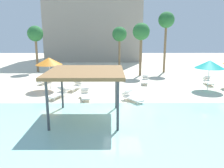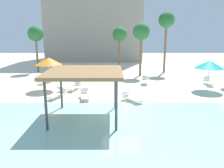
# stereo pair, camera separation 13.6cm
# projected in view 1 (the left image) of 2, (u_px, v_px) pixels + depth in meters

# --- Properties ---
(ground_plane) EXTENTS (80.00, 80.00, 0.00)m
(ground_plane) POSITION_uv_depth(u_px,v_px,m) (122.00, 111.00, 14.61)
(ground_plane) COLOR beige
(lagoon_water) EXTENTS (44.00, 13.50, 0.04)m
(lagoon_water) POSITION_uv_depth(u_px,v_px,m) (128.00, 153.00, 9.49)
(lagoon_water) COLOR #99D1C6
(lagoon_water) RESTS_ON ground
(shade_pavilion) EXTENTS (4.22, 4.22, 2.83)m
(shade_pavilion) POSITION_uv_depth(u_px,v_px,m) (86.00, 74.00, 12.76)
(shade_pavilion) COLOR #42474C
(shade_pavilion) RESTS_ON ground
(beach_umbrella_orange_1) EXTENTS (2.27, 2.27, 2.80)m
(beach_umbrella_orange_1) POSITION_uv_depth(u_px,v_px,m) (49.00, 61.00, 19.48)
(beach_umbrella_orange_1) COLOR silver
(beach_umbrella_orange_1) RESTS_ON ground
(beach_umbrella_teal_2) EXTENTS (2.45, 2.45, 2.59)m
(beach_umbrella_teal_2) POSITION_uv_depth(u_px,v_px,m) (210.00, 64.00, 19.28)
(beach_umbrella_teal_2) COLOR silver
(beach_umbrella_teal_2) RESTS_ON ground
(lounge_chair_0) EXTENTS (1.55, 1.91, 0.74)m
(lounge_chair_0) POSITION_uv_depth(u_px,v_px,m) (132.00, 97.00, 16.50)
(lounge_chair_0) COLOR white
(lounge_chair_0) RESTS_ON ground
(lounge_chair_1) EXTENTS (0.88, 1.96, 0.74)m
(lounge_chair_1) POSITION_uv_depth(u_px,v_px,m) (208.00, 81.00, 21.72)
(lounge_chair_1) COLOR white
(lounge_chair_1) RESTS_ON ground
(lounge_chair_2) EXTENTS (1.32, 1.98, 0.74)m
(lounge_chair_2) POSITION_uv_depth(u_px,v_px,m) (47.00, 80.00, 22.34)
(lounge_chair_2) COLOR white
(lounge_chair_2) RESTS_ON ground
(lounge_chair_3) EXTENTS (1.10, 1.99, 0.74)m
(lounge_chair_3) POSITION_uv_depth(u_px,v_px,m) (75.00, 86.00, 19.77)
(lounge_chair_3) COLOR white
(lounge_chair_3) RESTS_ON ground
(lounge_chair_4) EXTENTS (0.96, 1.98, 0.74)m
(lounge_chair_4) POSITION_uv_depth(u_px,v_px,m) (145.00, 80.00, 22.16)
(lounge_chair_4) COLOR white
(lounge_chair_4) RESTS_ON ground
(lounge_chair_5) EXTENTS (0.89, 1.97, 0.74)m
(lounge_chair_5) POSITION_uv_depth(u_px,v_px,m) (85.00, 94.00, 17.14)
(lounge_chair_5) COLOR white
(lounge_chair_5) RESTS_ON ground
(lounge_chair_6) EXTENTS (1.25, 1.98, 0.74)m
(lounge_chair_6) POSITION_uv_depth(u_px,v_px,m) (58.00, 93.00, 17.44)
(lounge_chair_6) COLOR white
(lounge_chair_6) RESTS_ON ground
(palm_tree_0) EXTENTS (1.90, 1.90, 5.59)m
(palm_tree_0) POSITION_uv_depth(u_px,v_px,m) (120.00, 35.00, 29.61)
(palm_tree_0) COLOR brown
(palm_tree_0) RESTS_ON ground
(palm_tree_1) EXTENTS (1.90, 1.90, 7.26)m
(palm_tree_1) POSITION_uv_depth(u_px,v_px,m) (166.00, 22.00, 26.96)
(palm_tree_1) COLOR brown
(palm_tree_1) RESTS_ON ground
(palm_tree_2) EXTENTS (1.90, 1.90, 5.67)m
(palm_tree_2) POSITION_uv_depth(u_px,v_px,m) (35.00, 35.00, 27.70)
(palm_tree_2) COLOR brown
(palm_tree_2) RESTS_ON ground
(palm_tree_3) EXTENTS (1.90, 1.90, 5.91)m
(palm_tree_3) POSITION_uv_depth(u_px,v_px,m) (141.00, 33.00, 25.21)
(palm_tree_3) COLOR brown
(palm_tree_3) RESTS_ON ground
(hotel_block_0) EXTENTS (16.09, 10.67, 17.01)m
(hotel_block_0) POSITION_uv_depth(u_px,v_px,m) (95.00, 11.00, 40.75)
(hotel_block_0) COLOR #9E9384
(hotel_block_0) RESTS_ON ground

